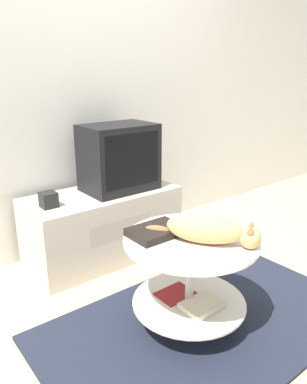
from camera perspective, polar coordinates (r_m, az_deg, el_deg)
The scene contains 9 objects.
ground_plane at distance 2.16m, azimuth 7.71°, elevation -19.27°, with size 12.00×12.00×0.00m, color tan.
wall_back at distance 2.80m, azimuth -12.03°, elevation 17.63°, with size 8.00×0.05×2.60m.
rug at distance 2.16m, azimuth 7.72°, elevation -19.06°, with size 1.71×1.04×0.02m.
tv_stand at distance 2.72m, azimuth -7.67°, elevation -5.01°, with size 1.07×0.49×0.49m.
tv at distance 2.64m, azimuth -5.28°, elevation 5.24°, with size 0.50×0.34×0.46m.
speaker at distance 2.41m, azimuth -15.70°, elevation -1.15°, with size 0.10×0.10×0.10m.
coffee_table at distance 1.95m, azimuth 5.64°, elevation -11.97°, with size 0.67×0.67×0.50m.
dvd_box at distance 1.89m, azimuth 0.44°, elevation -5.99°, with size 0.27×0.19×0.04m.
cat at distance 1.80m, azimuth 8.39°, elevation -5.69°, with size 0.36×0.48×0.14m.
Camera 1 is at (-1.27, -1.16, 1.31)m, focal length 35.00 mm.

